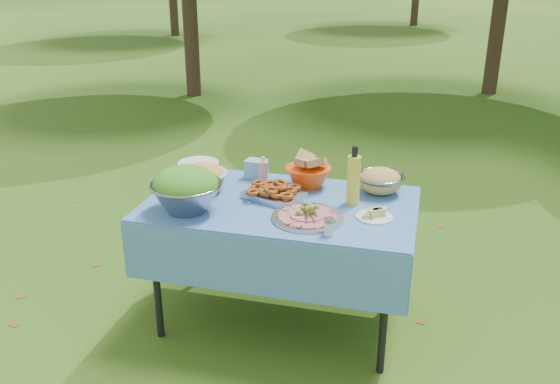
% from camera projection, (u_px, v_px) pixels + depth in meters
% --- Properties ---
extents(ground, '(80.00, 80.00, 0.00)m').
position_uv_depth(ground, '(280.00, 320.00, 3.52)').
color(ground, '#173309').
rests_on(ground, ground).
extents(picnic_table, '(1.46, 0.86, 0.76)m').
position_uv_depth(picnic_table, '(280.00, 264.00, 3.38)').
color(picnic_table, '#80ACF6').
rests_on(picnic_table, ground).
extents(salad_bowl, '(0.42, 0.42, 0.25)m').
position_uv_depth(salad_bowl, '(186.00, 189.00, 3.09)').
color(salad_bowl, gray).
rests_on(salad_bowl, picnic_table).
extents(pasta_bowl_white, '(0.37, 0.37, 0.16)m').
position_uv_depth(pasta_bowl_white, '(202.00, 177.00, 3.38)').
color(pasta_bowl_white, silver).
rests_on(pasta_bowl_white, picnic_table).
extents(plate_stack, '(0.27, 0.27, 0.08)m').
position_uv_depth(plate_stack, '(199.00, 168.00, 3.63)').
color(plate_stack, silver).
rests_on(plate_stack, picnic_table).
extents(wipes_box, '(0.13, 0.10, 0.11)m').
position_uv_depth(wipes_box, '(256.00, 169.00, 3.57)').
color(wipes_box, '#7CB6CA').
rests_on(wipes_box, picnic_table).
extents(sanitizer_bottle, '(0.06, 0.06, 0.16)m').
position_uv_depth(sanitizer_bottle, '(263.00, 170.00, 3.48)').
color(sanitizer_bottle, pink).
rests_on(sanitizer_bottle, picnic_table).
extents(bread_bowl, '(0.32, 0.32, 0.18)m').
position_uv_depth(bread_bowl, '(308.00, 172.00, 3.43)').
color(bread_bowl, '#FA470A').
rests_on(bread_bowl, picnic_table).
extents(pasta_bowl_steel, '(0.35, 0.35, 0.14)m').
position_uv_depth(pasta_bowl_steel, '(380.00, 180.00, 3.35)').
color(pasta_bowl_steel, gray).
rests_on(pasta_bowl_steel, picnic_table).
extents(fried_tray, '(0.36, 0.32, 0.07)m').
position_uv_depth(fried_tray, '(274.00, 192.00, 3.28)').
color(fried_tray, '#AFAFB4').
rests_on(fried_tray, picnic_table).
extents(charcuterie_platter, '(0.40, 0.40, 0.09)m').
position_uv_depth(charcuterie_platter, '(308.00, 211.00, 3.02)').
color(charcuterie_platter, '#B5B6BD').
rests_on(charcuterie_platter, picnic_table).
extents(oil_bottle, '(0.09, 0.09, 0.33)m').
position_uv_depth(oil_bottle, '(354.00, 176.00, 3.16)').
color(oil_bottle, yellow).
rests_on(oil_bottle, picnic_table).
extents(cheese_plate, '(0.23, 0.23, 0.05)m').
position_uv_depth(cheese_plate, '(375.00, 213.00, 3.04)').
color(cheese_plate, silver).
rests_on(cheese_plate, picnic_table).
extents(shaker, '(0.07, 0.07, 0.09)m').
position_uv_depth(shaker, '(329.00, 227.00, 2.85)').
color(shaker, silver).
rests_on(shaker, picnic_table).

